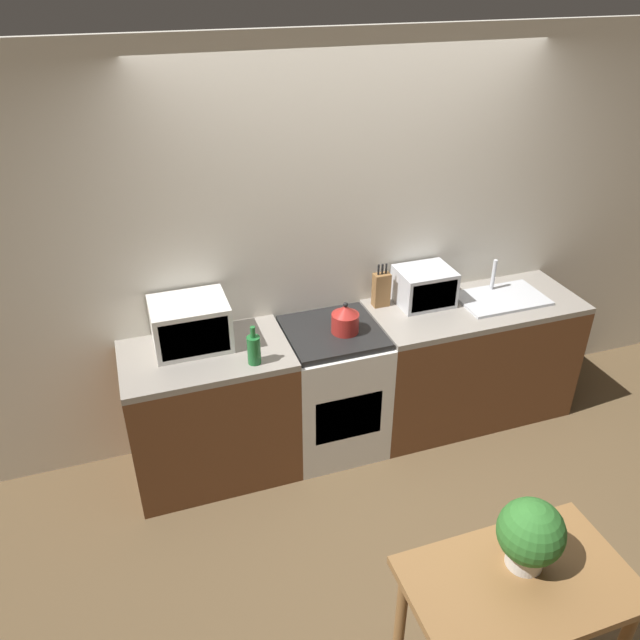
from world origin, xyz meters
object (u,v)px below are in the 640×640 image
stove_range (332,388)px  kettle (345,319)px  dining_table (517,598)px  bottle (254,349)px  microwave (190,324)px  toaster_oven (424,287)px

stove_range → kettle: bearing=-32.3°
kettle → dining_table: bearing=-87.3°
stove_range → bottle: size_ratio=3.74×
microwave → stove_range: bearing=-7.4°
kettle → microwave: bearing=170.6°
kettle → toaster_oven: 0.66m
dining_table → kettle: bearing=92.7°
kettle → bottle: 0.63m
stove_range → dining_table: (0.15, -1.84, 0.18)m
stove_range → dining_table: 1.85m
microwave → bottle: (0.31, -0.31, -0.05)m
microwave → bottle: 0.44m
bottle → microwave: bearing=135.2°
microwave → dining_table: bearing=-62.7°
dining_table → microwave: bearing=117.3°
stove_range → dining_table: bearing=-85.4°
stove_range → toaster_oven: 0.91m
microwave → dining_table: (1.00, -1.95, -0.42)m
stove_range → bottle: 0.80m
microwave → bottle: microwave is taller
bottle → stove_range: bearing=19.4°
bottle → dining_table: size_ratio=0.26×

